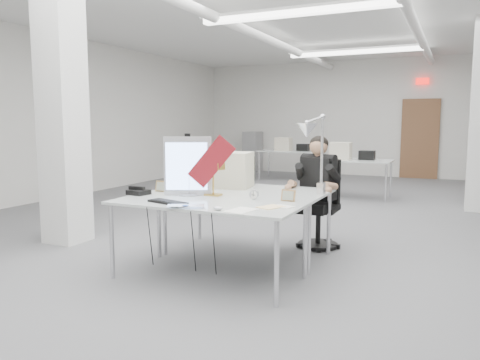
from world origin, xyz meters
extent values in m
cube|color=#59595C|center=(0.00, 0.00, -0.01)|extent=(10.00, 14.00, 0.02)
cube|color=silver|center=(0.00, 7.01, 1.60)|extent=(10.00, 0.02, 3.20)
cube|color=silver|center=(-5.01, 0.00, 1.60)|extent=(0.02, 14.00, 3.20)
cube|color=white|center=(-2.30, -2.00, 1.60)|extent=(0.45, 0.45, 3.20)
cube|color=brown|center=(1.20, 6.94, 1.05)|extent=(0.95, 0.08, 2.10)
cube|color=red|center=(1.20, 6.90, 2.55)|extent=(0.32, 0.06, 0.16)
cylinder|color=silver|center=(-1.20, 0.00, 3.02)|extent=(0.16, 13.60, 0.16)
cube|color=white|center=(0.00, 0.00, 2.98)|extent=(2.80, 0.14, 0.08)
cube|color=white|center=(0.00, 4.00, 2.98)|extent=(2.80, 0.14, 0.08)
cube|color=silver|center=(0.00, -2.50, 0.74)|extent=(1.80, 0.90, 0.02)
cube|color=silver|center=(0.00, -1.60, 0.74)|extent=(1.80, 0.90, 0.02)
cube|color=silver|center=(0.20, 3.00, 0.74)|extent=(1.60, 0.80, 0.02)
cube|color=silver|center=(-1.80, 5.20, 0.74)|extent=(1.60, 0.80, 0.02)
cube|color=gray|center=(-3.50, 6.65, 0.60)|extent=(0.45, 0.55, 1.20)
cube|color=#BABABF|center=(-0.36, -2.26, 1.06)|extent=(0.46, 0.24, 0.60)
cube|color=maroon|center=(-0.07, -2.30, 1.12)|extent=(0.48, 0.14, 0.53)
cube|color=black|center=(-0.29, -2.75, 0.77)|extent=(0.44, 0.24, 0.02)
imported|color=silver|center=(0.01, -2.92, 0.77)|extent=(0.38, 0.33, 0.03)
ellipsoid|color=silver|center=(0.29, -2.86, 0.77)|extent=(0.10, 0.08, 0.04)
cube|color=black|center=(-0.85, -2.44, 0.78)|extent=(0.22, 0.20, 0.05)
cube|color=#A07C45|center=(-0.75, -2.17, 0.81)|extent=(0.15, 0.04, 0.12)
cube|color=#B07F4C|center=(0.69, -2.18, 0.81)|extent=(0.14, 0.05, 0.11)
cylinder|color=#B4B5B9|center=(0.35, -2.21, 0.81)|extent=(0.10, 0.05, 0.09)
cube|color=white|center=(0.48, -2.79, 0.76)|extent=(0.23, 0.30, 0.01)
cube|color=#FFDB98|center=(0.65, -2.54, 0.76)|extent=(0.24, 0.27, 0.01)
cube|color=silver|center=(0.74, -2.47, 0.76)|extent=(0.22, 0.19, 0.01)
cube|color=beige|center=(-0.21, -1.55, 0.96)|extent=(0.48, 0.46, 0.40)
camera|label=1|loc=(2.11, -6.33, 1.50)|focal=35.00mm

